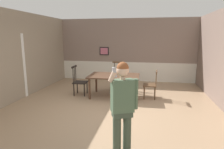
{
  "coord_description": "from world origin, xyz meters",
  "views": [
    {
      "loc": [
        1.02,
        -5.02,
        1.98
      ],
      "look_at": [
        0.25,
        -1.03,
        1.2
      ],
      "focal_mm": 31.03,
      "sensor_mm": 36.0,
      "label": 1
    }
  ],
  "objects_px": {
    "chair_at_table_head": "(79,81)",
    "dining_table": "(114,77)",
    "person_figure": "(123,104)",
    "chair_near_window": "(118,76)",
    "chair_by_doorway": "(151,85)"
  },
  "relations": [
    {
      "from": "person_figure",
      "to": "chair_near_window",
      "type": "bearing_deg",
      "value": -104.48
    },
    {
      "from": "dining_table",
      "to": "chair_at_table_head",
      "type": "bearing_deg",
      "value": -178.54
    },
    {
      "from": "chair_near_window",
      "to": "chair_by_doorway",
      "type": "height_order",
      "value": "chair_near_window"
    },
    {
      "from": "dining_table",
      "to": "chair_near_window",
      "type": "relative_size",
      "value": 1.6
    },
    {
      "from": "chair_near_window",
      "to": "chair_by_doorway",
      "type": "relative_size",
      "value": 1.15
    },
    {
      "from": "chair_at_table_head",
      "to": "person_figure",
      "type": "bearing_deg",
      "value": 28.54
    },
    {
      "from": "dining_table",
      "to": "chair_by_doorway",
      "type": "distance_m",
      "value": 1.23
    },
    {
      "from": "chair_near_window",
      "to": "chair_by_doorway",
      "type": "xyz_separation_m",
      "value": [
        1.24,
        -0.91,
        -0.04
      ]
    },
    {
      "from": "dining_table",
      "to": "chair_by_doorway",
      "type": "height_order",
      "value": "chair_by_doorway"
    },
    {
      "from": "chair_at_table_head",
      "to": "dining_table",
      "type": "bearing_deg",
      "value": 88.46
    },
    {
      "from": "chair_near_window",
      "to": "chair_by_doorway",
      "type": "distance_m",
      "value": 1.54
    },
    {
      "from": "chair_near_window",
      "to": "chair_by_doorway",
      "type": "bearing_deg",
      "value": 139.43
    },
    {
      "from": "dining_table",
      "to": "person_figure",
      "type": "height_order",
      "value": "person_figure"
    },
    {
      "from": "dining_table",
      "to": "person_figure",
      "type": "distance_m",
      "value": 3.29
    },
    {
      "from": "chair_at_table_head",
      "to": "person_figure",
      "type": "distance_m",
      "value": 3.75
    }
  ]
}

